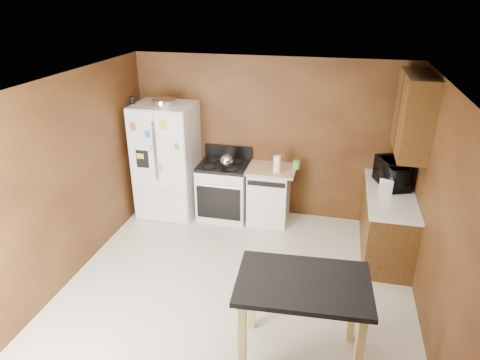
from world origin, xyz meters
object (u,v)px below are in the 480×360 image
(gas_range, at_px, (224,190))
(dishwasher, at_px, (269,194))
(island, at_px, (303,293))
(refrigerator, at_px, (167,160))
(paper_towel, at_px, (277,164))
(toaster, at_px, (389,183))
(pen_cup, at_px, (132,100))
(green_canister, at_px, (296,165))
(roasting_pan, at_px, (164,102))
(microwave, at_px, (392,174))
(kettle, at_px, (226,161))

(gas_range, xyz_separation_m, dishwasher, (0.72, 0.02, -0.01))
(island, bearing_deg, refrigerator, 132.76)
(paper_towel, distance_m, toaster, 1.59)
(pen_cup, distance_m, dishwasher, 2.51)
(toaster, bearing_deg, green_canister, 178.45)
(roasting_pan, bearing_deg, microwave, -2.28)
(green_canister, xyz_separation_m, dishwasher, (-0.39, -0.07, -0.50))
(toaster, height_order, microwave, microwave)
(pen_cup, distance_m, microwave, 3.89)
(pen_cup, relative_size, gas_range, 0.10)
(roasting_pan, distance_m, gas_range, 1.64)
(microwave, bearing_deg, gas_range, 65.21)
(roasting_pan, height_order, kettle, roasting_pan)
(pen_cup, relative_size, refrigerator, 0.06)
(toaster, height_order, refrigerator, refrigerator)
(kettle, height_order, toaster, toaster)
(pen_cup, bearing_deg, roasting_pan, 5.58)
(roasting_pan, xyz_separation_m, toaster, (3.28, -0.31, -0.84))
(paper_towel, bearing_deg, island, -75.90)
(roasting_pan, bearing_deg, gas_range, 5.97)
(pen_cup, distance_m, toaster, 3.86)
(kettle, xyz_separation_m, island, (1.41, -2.54, -0.23))
(refrigerator, height_order, island, refrigerator)
(roasting_pan, relative_size, kettle, 1.75)
(island, bearing_deg, paper_towel, 104.10)
(dishwasher, bearing_deg, pen_cup, -175.51)
(green_canister, height_order, gas_range, gas_range)
(green_canister, distance_m, gas_range, 1.22)
(microwave, bearing_deg, kettle, 67.81)
(kettle, xyz_separation_m, microwave, (2.37, -0.11, 0.06))
(green_canister, height_order, refrigerator, refrigerator)
(paper_towel, distance_m, dishwasher, 0.59)
(refrigerator, distance_m, dishwasher, 1.69)
(paper_towel, xyz_separation_m, microwave, (1.61, -0.12, 0.05))
(roasting_pan, height_order, refrigerator, roasting_pan)
(refrigerator, bearing_deg, kettle, -3.18)
(roasting_pan, bearing_deg, paper_towel, -0.26)
(roasting_pan, relative_size, dishwasher, 0.40)
(roasting_pan, height_order, pen_cup, pen_cup)
(gas_range, bearing_deg, green_canister, 5.11)
(pen_cup, xyz_separation_m, refrigerator, (0.45, 0.08, -0.96))
(microwave, height_order, gas_range, microwave)
(kettle, height_order, paper_towel, paper_towel)
(pen_cup, height_order, toaster, pen_cup)
(paper_towel, relative_size, microwave, 0.43)
(gas_range, distance_m, island, 3.05)
(paper_towel, bearing_deg, gas_range, 173.28)
(green_canister, bearing_deg, kettle, -168.25)
(microwave, relative_size, gas_range, 0.53)
(pen_cup, bearing_deg, green_canister, 5.51)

